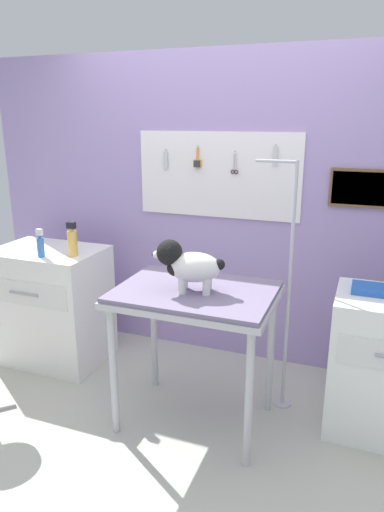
{
  "coord_description": "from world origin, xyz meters",
  "views": [
    {
      "loc": [
        1.0,
        -2.05,
        1.83
      ],
      "look_at": [
        0.06,
        0.41,
        1.04
      ],
      "focal_mm": 32.75,
      "sensor_mm": 36.0,
      "label": 1
    }
  ],
  "objects_px": {
    "spray_bottle_tall": "(40,245)",
    "counter_left": "(52,305)",
    "grooming_arm": "(287,300)",
    "grooming_table": "(195,304)",
    "dog": "(187,264)"
  },
  "relations": [
    {
      "from": "grooming_table",
      "to": "dog",
      "type": "distance_m",
      "value": 0.26
    },
    {
      "from": "grooming_table",
      "to": "spray_bottle_tall",
      "type": "xyz_separation_m",
      "value": [
        -1.22,
        0.19,
        0.19
      ]
    },
    {
      "from": "grooming_table",
      "to": "dog",
      "type": "bearing_deg",
      "value": -128.33
    },
    {
      "from": "dog",
      "to": "counter_left",
      "type": "height_order",
      "value": "dog"
    },
    {
      "from": "counter_left",
      "to": "spray_bottle_tall",
      "type": "distance_m",
      "value": 0.56
    },
    {
      "from": "grooming_arm",
      "to": "dog",
      "type": "relative_size",
      "value": 3.91
    },
    {
      "from": "grooming_table",
      "to": "counter_left",
      "type": "height_order",
      "value": "counter_left"
    },
    {
      "from": "grooming_table",
      "to": "counter_left",
      "type": "xyz_separation_m",
      "value": [
        -1.31,
        0.36,
        -0.34
      ]
    },
    {
      "from": "grooming_arm",
      "to": "counter_left",
      "type": "height_order",
      "value": "grooming_arm"
    },
    {
      "from": "dog",
      "to": "spray_bottle_tall",
      "type": "relative_size",
      "value": 2.03
    },
    {
      "from": "spray_bottle_tall",
      "to": "counter_left",
      "type": "bearing_deg",
      "value": 117.04
    },
    {
      "from": "dog",
      "to": "counter_left",
      "type": "distance_m",
      "value": 1.47
    },
    {
      "from": "grooming_arm",
      "to": "counter_left",
      "type": "distance_m",
      "value": 1.81
    },
    {
      "from": "grooming_table",
      "to": "dog",
      "type": "xyz_separation_m",
      "value": [
        -0.03,
        -0.04,
        0.25
      ]
    },
    {
      "from": "spray_bottle_tall",
      "to": "grooming_table",
      "type": "bearing_deg",
      "value": -8.67
    }
  ]
}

